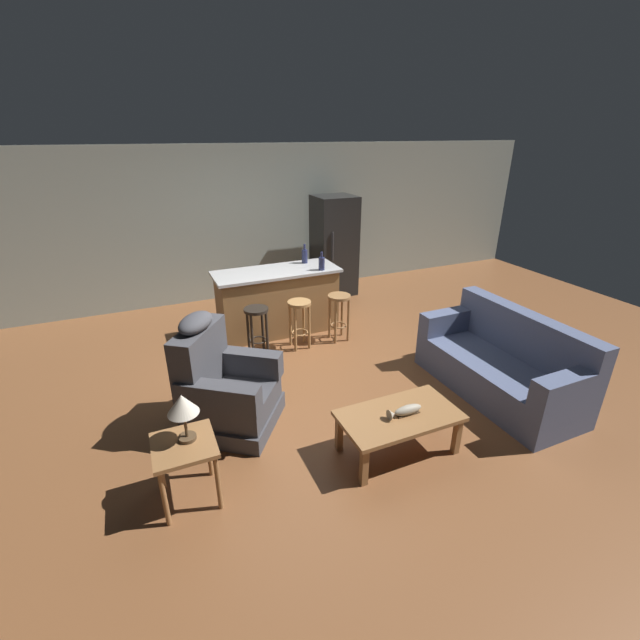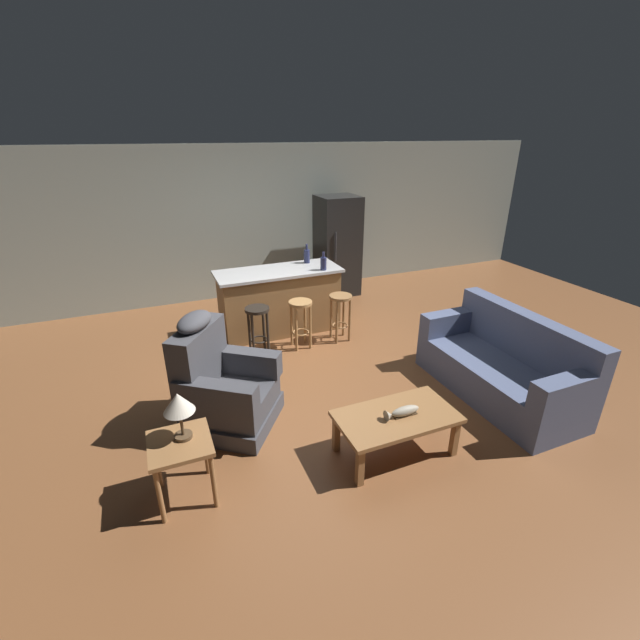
{
  "view_description": "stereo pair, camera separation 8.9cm",
  "coord_description": "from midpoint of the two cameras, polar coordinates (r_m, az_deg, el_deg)",
  "views": [
    {
      "loc": [
        -1.79,
        -4.29,
        2.78
      ],
      "look_at": [
        0.05,
        -0.1,
        0.75
      ],
      "focal_mm": 24.0,
      "sensor_mm": 36.0,
      "label": 1
    },
    {
      "loc": [
        -1.71,
        -4.33,
        2.78
      ],
      "look_at": [
        0.05,
        -0.1,
        0.75
      ],
      "focal_mm": 24.0,
      "sensor_mm": 36.0,
      "label": 2
    }
  ],
  "objects": [
    {
      "name": "coffee_table",
      "position": [
        4.07,
        9.85,
        -12.88
      ],
      "size": [
        1.1,
        0.6,
        0.42
      ],
      "color": "olive",
      "rests_on": "ground_plane"
    },
    {
      "name": "fish_figurine",
      "position": [
        4.01,
        10.6,
        -11.84
      ],
      "size": [
        0.34,
        0.1,
        0.1
      ],
      "color": "#4C3823",
      "rests_on": "coffee_table"
    },
    {
      "name": "ground_plane",
      "position": [
        5.42,
        -1.38,
        -6.97
      ],
      "size": [
        12.0,
        12.0,
        0.0
      ],
      "color": "brown"
    },
    {
      "name": "bar_stool_right",
      "position": [
        6.05,
        2.13,
        1.47
      ],
      "size": [
        0.32,
        0.32,
        0.68
      ],
      "color": "olive",
      "rests_on": "ground_plane"
    },
    {
      "name": "table_lamp",
      "position": [
        3.47,
        -18.57,
        -10.87
      ],
      "size": [
        0.24,
        0.24,
        0.41
      ],
      "color": "#4C3823",
      "rests_on": "end_table"
    },
    {
      "name": "refrigerator",
      "position": [
        7.82,
        1.55,
        9.83
      ],
      "size": [
        0.7,
        0.69,
        1.76
      ],
      "color": "black",
      "rests_on": "ground_plane"
    },
    {
      "name": "end_table",
      "position": [
        3.68,
        -18.25,
        -16.55
      ],
      "size": [
        0.48,
        0.48,
        0.56
      ],
      "color": "olive",
      "rests_on": "ground_plane"
    },
    {
      "name": "back_wall",
      "position": [
        7.78,
        -10.5,
        12.55
      ],
      "size": [
        12.0,
        0.05,
        2.6
      ],
      "color": "#939E93",
      "rests_on": "ground_plane"
    },
    {
      "name": "bottle_tall_green",
      "position": [
        6.15,
        -0.2,
        7.59
      ],
      "size": [
        0.09,
        0.09,
        0.26
      ],
      "color": "#23284C",
      "rests_on": "kitchen_island"
    },
    {
      "name": "kitchen_island",
      "position": [
        6.35,
        -6.07,
        2.53
      ],
      "size": [
        1.8,
        0.7,
        0.95
      ],
      "color": "olive",
      "rests_on": "ground_plane"
    },
    {
      "name": "bar_stool_middle",
      "position": [
        5.83,
        -3.19,
        0.57
      ],
      "size": [
        0.32,
        0.32,
        0.68
      ],
      "color": "#A87A47",
      "rests_on": "ground_plane"
    },
    {
      "name": "recliner_near_lamp",
      "position": [
        4.44,
        -13.27,
        -8.82
      ],
      "size": [
        1.17,
        1.17,
        1.2
      ],
      "rotation": [
        0.0,
        0.0,
        -0.63
      ],
      "color": "#3D3D42",
      "rests_on": "ground_plane"
    },
    {
      "name": "bottle_short_amber",
      "position": [
        6.5,
        -2.46,
        8.55
      ],
      "size": [
        0.09,
        0.09,
        0.29
      ],
      "color": "#23284C",
      "rests_on": "kitchen_island"
    },
    {
      "name": "bar_stool_left",
      "position": [
        5.67,
        -8.86,
        -0.4
      ],
      "size": [
        0.32,
        0.32,
        0.68
      ],
      "color": "black",
      "rests_on": "ground_plane"
    },
    {
      "name": "couch",
      "position": [
        5.29,
        22.65,
        -5.57
      ],
      "size": [
        0.85,
        1.9,
        0.94
      ],
      "rotation": [
        0.0,
        0.0,
        3.15
      ],
      "color": "#4C5675",
      "rests_on": "ground_plane"
    }
  ]
}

